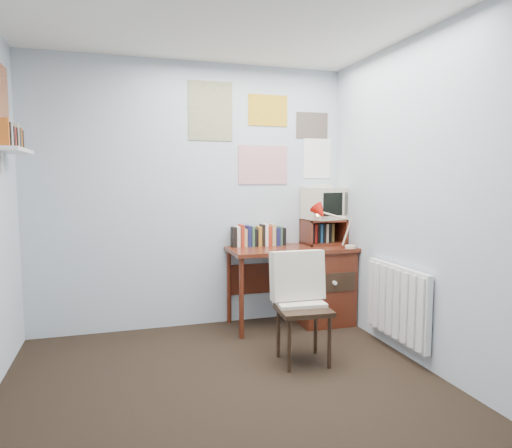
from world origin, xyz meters
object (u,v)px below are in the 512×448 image
at_px(crt_tv, 325,202).
at_px(wall_shelf, 11,150).
at_px(desk_lamp, 351,229).
at_px(tv_riser, 323,232).
at_px(desk, 317,282).
at_px(desk_chair, 303,310).
at_px(radiator, 397,302).

distance_m(crt_tv, wall_shelf, 2.79).
distance_m(desk_lamp, tv_riser, 0.36).
bearing_deg(tv_riser, desk_lamp, -69.07).
height_order(desk, desk_chair, desk_chair).
bearing_deg(desk_chair, radiator, 1.26).
relative_size(crt_tv, wall_shelf, 0.59).
bearing_deg(desk_lamp, radiator, -83.97).
bearing_deg(wall_shelf, desk_chair, -13.98).
distance_m(desk, desk_chair, 1.03).
height_order(desk_lamp, wall_shelf, wall_shelf).
relative_size(radiator, wall_shelf, 1.29).
bearing_deg(crt_tv, radiator, -96.37).
xyz_separation_m(desk, desk_chair, (-0.52, -0.89, 0.01)).
relative_size(tv_riser, crt_tv, 1.09).
height_order(desk, radiator, desk).
xyz_separation_m(desk_lamp, wall_shelf, (-2.82, -0.16, 0.67)).
height_order(desk_chair, radiator, desk_chair).
relative_size(desk, radiator, 1.50).
xyz_separation_m(desk_lamp, crt_tv, (-0.10, 0.35, 0.24)).
distance_m(tv_riser, radiator, 1.15).
bearing_deg(desk_chair, crt_tv, 61.25).
distance_m(crt_tv, radiator, 1.31).
distance_m(desk, crt_tv, 0.80).
xyz_separation_m(desk_lamp, radiator, (0.04, -0.71, -0.53)).
height_order(crt_tv, radiator, crt_tv).
bearing_deg(desk, radiator, -72.76).
height_order(desk_lamp, crt_tv, crt_tv).
distance_m(tv_riser, wall_shelf, 2.83).
distance_m(desk_chair, desk_lamp, 1.15).
relative_size(desk, desk_chair, 1.45).
distance_m(desk_lamp, crt_tv, 0.43).
bearing_deg(radiator, tv_riser, 99.28).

